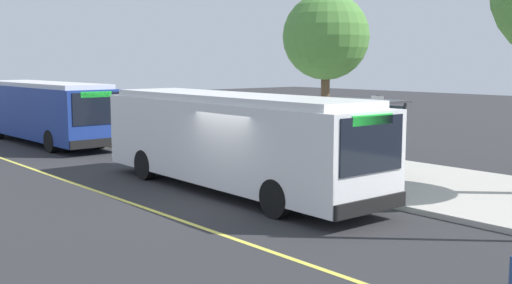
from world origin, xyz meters
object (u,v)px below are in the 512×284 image
(transit_bus_main, at_px, (232,138))
(route_sign_post, at_px, (377,129))
(waiting_bench, at_px, (362,156))
(transit_bus_second, at_px, (45,110))

(transit_bus_main, bearing_deg, route_sign_post, 41.26)
(waiting_bench, bearing_deg, transit_bus_main, -97.33)
(transit_bus_main, bearing_deg, waiting_bench, 82.67)
(transit_bus_second, xyz_separation_m, waiting_bench, (15.44, 5.17, -0.98))
(transit_bus_main, xyz_separation_m, route_sign_post, (3.23, 2.84, 0.34))
(waiting_bench, xyz_separation_m, route_sign_post, (2.56, -2.42, 1.32))
(transit_bus_main, distance_m, waiting_bench, 5.40)
(transit_bus_second, height_order, route_sign_post, same)
(transit_bus_main, height_order, waiting_bench, transit_bus_main)
(transit_bus_second, bearing_deg, waiting_bench, 18.52)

